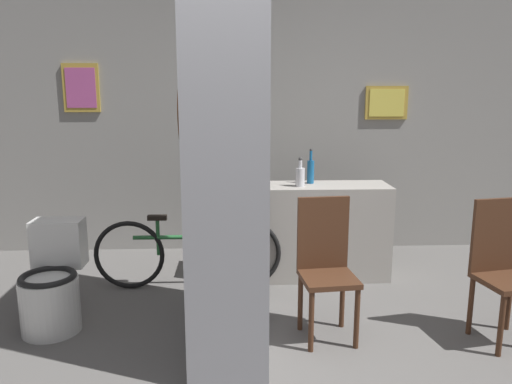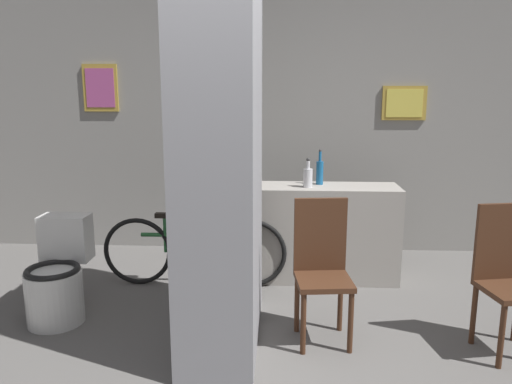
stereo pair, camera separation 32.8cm
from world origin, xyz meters
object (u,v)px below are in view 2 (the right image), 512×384
toilet (58,279)px  chair_near_pillar (322,265)px  bottle_tall (320,171)px  bicycle (195,251)px  chair_by_doorway (507,274)px

toilet → chair_near_pillar: bearing=-5.4°
toilet → bottle_tall: (1.99, 1.00, 0.66)m
chair_near_pillar → bicycle: size_ratio=0.60×
chair_by_doorway → bottle_tall: 1.76m
chair_by_doorway → chair_near_pillar: bearing=165.0°
bottle_tall → chair_near_pillar: bearing=-92.9°
toilet → bottle_tall: size_ratio=2.36×
chair_by_doorway → bicycle: size_ratio=0.60×
chair_by_doorway → bottle_tall: bearing=120.8°
bottle_tall → bicycle: bearing=-163.9°
chair_near_pillar → chair_by_doorway: 1.19m
toilet → bicycle: toilet is taller
chair_by_doorway → bottle_tall: (-1.12, 1.28, 0.45)m
chair_near_pillar → bicycle: 1.36m
chair_near_pillar → chair_by_doorway: bearing=-10.7°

